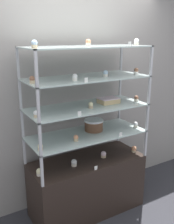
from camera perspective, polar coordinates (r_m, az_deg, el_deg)
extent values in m
plane|color=#2D2D33|center=(3.38, 0.00, -20.40)|extent=(20.00, 20.00, 0.00)
cube|color=gray|center=(3.15, -3.87, 3.10)|extent=(8.00, 0.05, 2.60)
cube|color=black|center=(3.19, 0.00, -15.63)|extent=(1.30, 0.54, 0.66)
cube|color=#B7B7BC|center=(2.94, -13.49, -8.21)|extent=(0.02, 0.02, 0.31)
cube|color=#B7B7BC|center=(3.49, 6.86, -3.84)|extent=(0.02, 0.02, 0.31)
cube|color=#B7B7BC|center=(2.50, -9.80, -12.63)|extent=(0.02, 0.02, 0.31)
cube|color=#B7B7BC|center=(3.13, 12.64, -6.63)|extent=(0.02, 0.02, 0.31)
cube|color=#B2C6C1|center=(2.90, 0.00, -4.87)|extent=(1.30, 0.54, 0.01)
cube|color=#B7B7BC|center=(2.83, -13.91, -2.43)|extent=(0.02, 0.02, 0.31)
cube|color=#B7B7BC|center=(3.39, 7.04, 1.13)|extent=(0.02, 0.02, 0.31)
cube|color=#B7B7BC|center=(2.37, -10.17, -5.99)|extent=(0.02, 0.02, 0.31)
cube|color=#B7B7BC|center=(3.02, 13.01, -1.15)|extent=(0.02, 0.02, 0.31)
cube|color=#B2C6C1|center=(2.80, 0.00, 1.11)|extent=(1.30, 0.54, 0.01)
cube|color=#B7B7BC|center=(2.74, -14.36, 3.78)|extent=(0.02, 0.02, 0.31)
cube|color=#B7B7BC|center=(3.32, 7.23, 6.34)|extent=(0.02, 0.02, 0.31)
cube|color=#B7B7BC|center=(2.27, -10.57, 1.35)|extent=(0.02, 0.02, 0.31)
cube|color=#B7B7BC|center=(2.94, 13.41, 4.68)|extent=(0.02, 0.02, 0.31)
cube|color=#B2C6C1|center=(2.73, 0.00, 7.46)|extent=(1.30, 0.54, 0.01)
cube|color=#B7B7BC|center=(2.69, -14.85, 10.28)|extent=(0.02, 0.02, 0.31)
cube|color=#B7B7BC|center=(3.28, 7.43, 11.73)|extent=(0.02, 0.02, 0.31)
cube|color=#B7B7BC|center=(2.21, -11.00, 9.23)|extent=(0.02, 0.02, 0.31)
cube|color=#B7B7BC|center=(2.89, 13.82, 10.76)|extent=(0.02, 0.02, 0.31)
cube|color=#B2C6C1|center=(2.70, 0.00, 14.04)|extent=(1.30, 0.54, 0.01)
cylinder|color=brown|center=(2.98, 1.47, -3.03)|extent=(0.21, 0.21, 0.11)
cylinder|color=white|center=(2.96, 1.48, -1.84)|extent=(0.21, 0.21, 0.02)
cube|color=#DBBC84|center=(2.94, 4.72, 2.43)|extent=(0.22, 0.16, 0.05)
cube|color=silver|center=(2.93, 4.73, 3.00)|extent=(0.22, 0.16, 0.01)
cylinder|color=beige|center=(2.76, -10.32, -13.13)|extent=(0.06, 0.06, 0.03)
sphere|color=#F4EAB2|center=(2.74, -10.35, -12.56)|extent=(0.06, 0.06, 0.06)
cylinder|color=beige|center=(2.89, -2.85, -11.36)|extent=(0.06, 0.06, 0.03)
sphere|color=white|center=(2.88, -2.86, -10.81)|extent=(0.06, 0.06, 0.06)
cylinder|color=#CCB28C|center=(3.07, 3.60, -9.58)|extent=(0.06, 0.06, 0.03)
sphere|color=silver|center=(3.06, 3.61, -9.05)|extent=(0.06, 0.06, 0.06)
cylinder|color=#CCB28C|center=(3.25, 10.16, -8.32)|extent=(0.06, 0.06, 0.03)
sphere|color=#E5996B|center=(3.23, 10.18, -7.82)|extent=(0.06, 0.06, 0.06)
cube|color=white|center=(2.81, 1.94, -12.07)|extent=(0.04, 0.00, 0.04)
cylinder|color=#CCB28C|center=(2.54, -10.12, -7.90)|extent=(0.05, 0.05, 0.03)
sphere|color=#F4EAB2|center=(2.53, -10.15, -7.32)|extent=(0.05, 0.05, 0.05)
cylinder|color=#CCB28C|center=(2.71, -2.41, -6.04)|extent=(0.05, 0.05, 0.03)
sphere|color=#E5996B|center=(2.69, -2.42, -5.49)|extent=(0.05, 0.05, 0.05)
cylinder|color=beige|center=(3.14, 10.53, -3.02)|extent=(0.05, 0.05, 0.03)
sphere|color=white|center=(3.13, 10.56, -2.54)|extent=(0.05, 0.05, 0.05)
cube|color=white|center=(2.84, 7.33, -4.87)|extent=(0.04, 0.00, 0.04)
cylinder|color=#CCB28C|center=(2.47, -10.97, -0.82)|extent=(0.05, 0.05, 0.03)
sphere|color=white|center=(2.46, -11.01, -0.20)|extent=(0.05, 0.05, 0.05)
cylinder|color=#CCB28C|center=(2.73, 0.75, 1.13)|extent=(0.05, 0.05, 0.03)
sphere|color=#F4EAB2|center=(2.72, 0.75, 1.70)|extent=(0.05, 0.05, 0.05)
cylinder|color=beige|center=(3.06, 10.67, 2.57)|extent=(0.05, 0.05, 0.03)
sphere|color=#8C5B42|center=(3.06, 10.70, 3.08)|extent=(0.05, 0.05, 0.05)
cube|color=white|center=(2.47, -1.64, -0.33)|extent=(0.04, 0.00, 0.04)
cylinder|color=#CCB28C|center=(2.43, -11.82, 6.45)|extent=(0.05, 0.05, 0.03)
sphere|color=#8C5B42|center=(2.43, -11.86, 7.12)|extent=(0.05, 0.05, 0.05)
cylinder|color=white|center=(2.51, -2.66, 7.12)|extent=(0.05, 0.05, 0.03)
sphere|color=white|center=(2.51, -2.66, 7.76)|extent=(0.05, 0.05, 0.05)
cylinder|color=white|center=(2.77, 4.07, 7.97)|extent=(0.05, 0.05, 0.03)
sphere|color=silver|center=(2.76, 4.08, 8.56)|extent=(0.05, 0.05, 0.05)
cylinder|color=white|center=(3.00, 10.63, 8.41)|extent=(0.05, 0.05, 0.03)
sphere|color=#8C5B42|center=(3.00, 10.66, 8.95)|extent=(0.05, 0.05, 0.05)
cube|color=white|center=(2.44, -0.18, 7.00)|extent=(0.04, 0.00, 0.04)
cylinder|color=#CCB28C|center=(2.31, -11.34, 13.81)|extent=(0.05, 0.05, 0.03)
sphere|color=silver|center=(2.31, -11.39, 14.53)|extent=(0.05, 0.05, 0.05)
cylinder|color=beige|center=(2.65, 0.26, 14.44)|extent=(0.05, 0.05, 0.03)
sphere|color=#E5996B|center=(2.65, 0.26, 15.07)|extent=(0.05, 0.05, 0.05)
cylinder|color=beige|center=(2.99, 10.68, 14.42)|extent=(0.05, 0.05, 0.03)
sphere|color=white|center=(2.99, 10.71, 14.98)|extent=(0.05, 0.05, 0.05)
cube|color=white|center=(2.69, 9.29, 14.42)|extent=(0.04, 0.00, 0.04)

